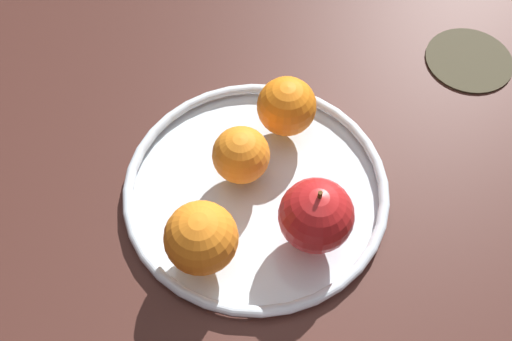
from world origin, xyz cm
name	(u,v)px	position (x,y,z in cm)	size (l,w,h in cm)	color
ground_plane	(256,201)	(0.00, 0.00, -2.00)	(111.92, 111.92, 4.00)	#44241D
fruit_bowl	(256,189)	(0.00, 0.00, 0.92)	(30.10, 30.10, 1.80)	silver
apple	(316,216)	(4.91, 6.96, 5.70)	(7.79, 7.79, 8.59)	red
orange_front_right	(241,155)	(-1.59, -1.91, 5.00)	(6.41, 6.41, 6.41)	orange
orange_back_right	(201,238)	(9.13, -4.04, 5.56)	(7.51, 7.51, 7.51)	orange
orange_center	(287,106)	(-8.86, 2.14, 5.26)	(6.91, 6.91, 6.91)	orange
ambient_coaster	(469,59)	(-24.49, 24.75, 0.30)	(11.51, 11.51, 0.60)	#3B3522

